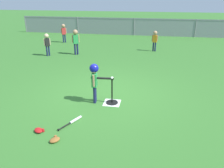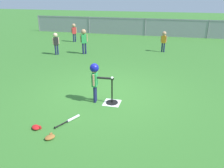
{
  "view_description": "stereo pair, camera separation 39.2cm",
  "coord_description": "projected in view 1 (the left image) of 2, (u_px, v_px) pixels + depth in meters",
  "views": [
    {
      "loc": [
        1.22,
        -5.93,
        2.78
      ],
      "look_at": [
        0.28,
        -0.56,
        0.55
      ],
      "focal_mm": 36.26,
      "sensor_mm": 36.0,
      "label": 1
    },
    {
      "loc": [
        1.6,
        -5.85,
        2.78
      ],
      "look_at": [
        0.28,
        -0.56,
        0.55
      ],
      "focal_mm": 36.26,
      "sensor_mm": 36.0,
      "label": 2
    }
  ],
  "objects": [
    {
      "name": "batting_tee",
      "position": [
        112.0,
        99.0,
        6.05
      ],
      "size": [
        0.32,
        0.32,
        0.68
      ],
      "color": "black",
      "rests_on": "ground_plane"
    },
    {
      "name": "batter_child",
      "position": [
        95.0,
        75.0,
        5.85
      ],
      "size": [
        0.63,
        0.31,
        1.08
      ],
      "color": "#191E4C",
      "rests_on": "ground_plane"
    },
    {
      "name": "home_plate",
      "position": [
        112.0,
        103.0,
        6.09
      ],
      "size": [
        0.44,
        0.44,
        0.01
      ],
      "primitive_type": "cube",
      "color": "white",
      "rests_on": "ground_plane"
    },
    {
      "name": "ground_plane",
      "position": [
        106.0,
        94.0,
        6.65
      ],
      "size": [
        60.0,
        60.0,
        0.0
      ],
      "primitive_type": "plane",
      "color": "#336B28"
    },
    {
      "name": "fielder_near_right",
      "position": [
        64.0,
        31.0,
        13.11
      ],
      "size": [
        0.28,
        0.21,
        1.07
      ],
      "color": "#191E4C",
      "rests_on": "ground_plane"
    },
    {
      "name": "fielder_near_left",
      "position": [
        47.0,
        42.0,
        10.34
      ],
      "size": [
        0.24,
        0.23,
        1.03
      ],
      "color": "#191E4C",
      "rests_on": "ground_plane"
    },
    {
      "name": "glove_near_bats",
      "position": [
        39.0,
        130.0,
        4.82
      ],
      "size": [
        0.27,
        0.26,
        0.07
      ],
      "color": "#B21919",
      "rests_on": "ground_plane"
    },
    {
      "name": "fielder_deep_center",
      "position": [
        76.0,
        39.0,
        10.52
      ],
      "size": [
        0.31,
        0.23,
        1.17
      ],
      "color": "#191E4C",
      "rests_on": "ground_plane"
    },
    {
      "name": "baseball_on_tee",
      "position": [
        112.0,
        78.0,
        5.82
      ],
      "size": [
        0.07,
        0.07,
        0.07
      ],
      "primitive_type": "sphere",
      "color": "white",
      "rests_on": "batting_tee"
    },
    {
      "name": "fielder_deep_left",
      "position": [
        155.0,
        38.0,
        11.16
      ],
      "size": [
        0.3,
        0.2,
        1.01
      ],
      "color": "#191E4C",
      "rests_on": "ground_plane"
    },
    {
      "name": "outfield_fence",
      "position": [
        134.0,
        26.0,
        15.35
      ],
      "size": [
        16.06,
        0.06,
        1.15
      ],
      "color": "slate",
      "rests_on": "ground_plane"
    },
    {
      "name": "glove_by_plate",
      "position": [
        55.0,
        140.0,
        4.52
      ],
      "size": [
        0.25,
        0.27,
        0.07
      ],
      "color": "brown",
      "rests_on": "ground_plane"
    },
    {
      "name": "spare_bat_silver",
      "position": [
        73.0,
        121.0,
        5.18
      ],
      "size": [
        0.36,
        0.65,
        0.06
      ],
      "color": "silver",
      "rests_on": "ground_plane"
    }
  ]
}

